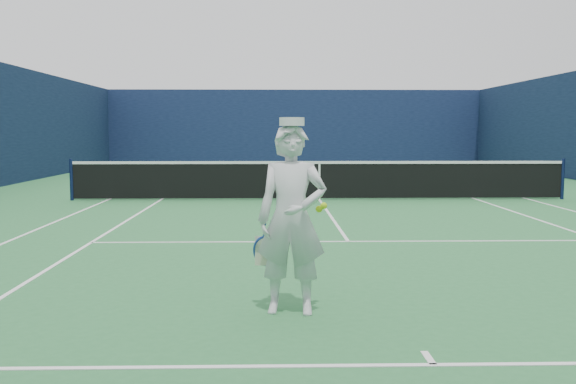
# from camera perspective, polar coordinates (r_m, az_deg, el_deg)

# --- Properties ---
(ground) EXTENTS (80.00, 80.00, 0.00)m
(ground) POSITION_cam_1_polar(r_m,az_deg,el_deg) (16.72, 2.79, -0.69)
(ground) COLOR #2A6F3A
(ground) RESTS_ON ground
(court_markings) EXTENTS (11.03, 23.83, 0.01)m
(court_markings) POSITION_cam_1_polar(r_m,az_deg,el_deg) (16.72, 2.79, -0.67)
(court_markings) COLOR white
(court_markings) RESTS_ON ground
(windscreen_fence) EXTENTS (20.12, 36.12, 4.00)m
(windscreen_fence) POSITION_cam_1_polar(r_m,az_deg,el_deg) (16.62, 2.82, 6.18)
(windscreen_fence) COLOR #101B3B
(windscreen_fence) RESTS_ON ground
(tennis_net) EXTENTS (12.88, 0.09, 1.07)m
(tennis_net) POSITION_cam_1_polar(r_m,az_deg,el_deg) (16.67, 2.80, 1.21)
(tennis_net) COLOR #141E4C
(tennis_net) RESTS_ON ground
(tennis_player) EXTENTS (0.77, 0.55, 1.90)m
(tennis_player) POSITION_cam_1_polar(r_m,az_deg,el_deg) (6.21, 0.33, -2.38)
(tennis_player) COLOR silver
(tennis_player) RESTS_ON ground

